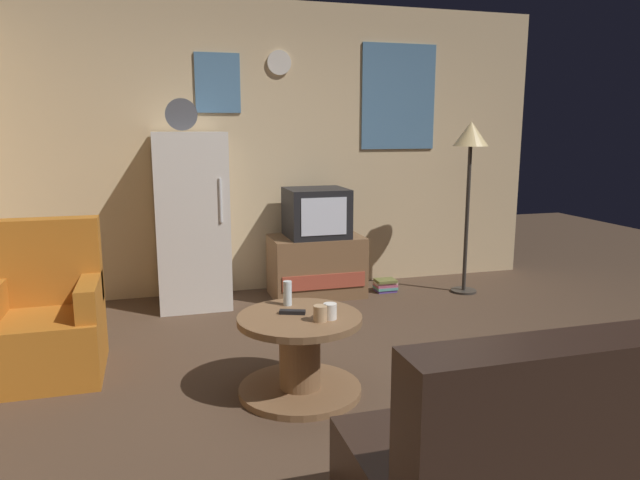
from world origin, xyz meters
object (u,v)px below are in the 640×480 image
object	(u,v)px
mug_ceramic_white	(330,311)
remote_control	(292,312)
tv_stand	(316,266)
mug_ceramic_tan	(320,314)
standing_lamp	(470,147)
couch	(590,468)
crt_tv	(316,213)
fridge	(191,220)
coffee_table	(300,355)
armchair	(45,321)
book_stack	(385,285)
wine_glass	(288,293)

from	to	relation	value
mug_ceramic_white	remote_control	world-z (taller)	mug_ceramic_white
tv_stand	mug_ceramic_tan	size ratio (longest dim) A/B	9.33
standing_lamp	mug_ceramic_white	size ratio (longest dim) A/B	17.67
tv_stand	mug_ceramic_tan	bearing A→B (deg)	-105.14
standing_lamp	couch	size ratio (longest dim) A/B	0.94
mug_ceramic_tan	crt_tv	bearing A→B (deg)	74.86
mug_ceramic_tan	mug_ceramic_white	bearing A→B (deg)	18.11
fridge	standing_lamp	world-z (taller)	fridge
mug_ceramic_tan	couch	size ratio (longest dim) A/B	0.05
fridge	coffee_table	xyz separation A→B (m)	(0.47, -1.97, -0.52)
standing_lamp	couch	distance (m)	3.60
mug_ceramic_white	couch	world-z (taller)	couch
coffee_table	armchair	distance (m)	1.64
book_stack	coffee_table	bearing A→B (deg)	-124.88
mug_ceramic_tan	book_stack	xyz separation A→B (m)	(1.23, 2.01, -0.46)
fridge	mug_ceramic_white	world-z (taller)	fridge
coffee_table	remote_control	world-z (taller)	remote_control
wine_glass	mug_ceramic_white	xyz separation A→B (m)	(0.17, -0.32, -0.03)
standing_lamp	mug_ceramic_white	bearing A→B (deg)	-136.66
remote_control	crt_tv	bearing A→B (deg)	91.04
tv_stand	mug_ceramic_tan	world-z (taller)	mug_ceramic_tan
remote_control	tv_stand	bearing A→B (deg)	91.05
crt_tv	book_stack	xyz separation A→B (m)	(0.67, -0.06, -0.72)
armchair	book_stack	size ratio (longest dim) A/B	4.53
fridge	remote_control	xyz separation A→B (m)	(0.43, -1.92, -0.27)
wine_glass	crt_tv	bearing A→B (deg)	68.90
mug_ceramic_white	armchair	distance (m)	1.83
tv_stand	remote_control	size ratio (longest dim) A/B	5.60
fridge	mug_ceramic_tan	xyz separation A→B (m)	(0.55, -2.10, -0.24)
wine_glass	mug_ceramic_tan	xyz separation A→B (m)	(0.11, -0.34, -0.03)
wine_glass	mug_ceramic_white	distance (m)	0.37
coffee_table	book_stack	size ratio (longest dim) A/B	3.40
crt_tv	standing_lamp	xyz separation A→B (m)	(1.37, -0.29, 0.58)
crt_tv	armchair	xyz separation A→B (m)	(-2.11, -1.21, -0.44)
standing_lamp	mug_ceramic_tan	size ratio (longest dim) A/B	17.67
fridge	book_stack	bearing A→B (deg)	-2.76
crt_tv	remote_control	distance (m)	2.04
fridge	crt_tv	size ratio (longest dim) A/B	3.28
tv_stand	wine_glass	xyz separation A→B (m)	(-0.67, -1.73, 0.27)
fridge	couch	world-z (taller)	fridge
coffee_table	remote_control	bearing A→B (deg)	126.26
couch	fridge	bearing A→B (deg)	108.58
mug_ceramic_white	book_stack	xyz separation A→B (m)	(1.16, 1.99, -0.46)
crt_tv	wine_glass	bearing A→B (deg)	-111.10
standing_lamp	wine_glass	distance (m)	2.63
standing_lamp	wine_glass	size ratio (longest dim) A/B	10.60
crt_tv	armchair	world-z (taller)	crt_tv
mug_ceramic_white	mug_ceramic_tan	world-z (taller)	same
mug_ceramic_tan	armchair	distance (m)	1.79
crt_tv	mug_ceramic_white	world-z (taller)	crt_tv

